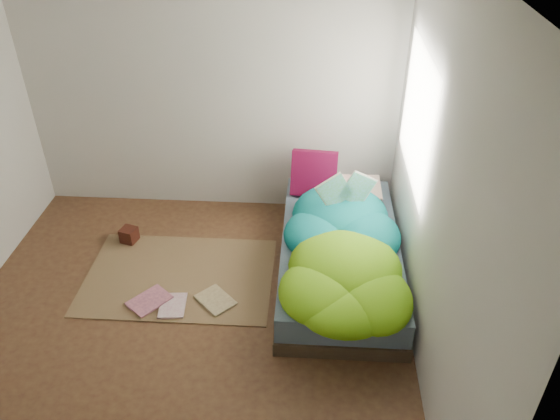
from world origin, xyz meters
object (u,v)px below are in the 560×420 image
(pillow_magenta, at_px, (314,173))
(floor_book_b, at_px, (141,294))
(open_book, at_px, (347,180))
(bed, at_px, (339,255))
(wooden_box, at_px, (129,235))
(floor_book_a, at_px, (160,306))

(pillow_magenta, height_order, floor_book_b, pillow_magenta)
(pillow_magenta, xyz_separation_m, open_book, (0.27, -0.54, 0.26))
(bed, bearing_deg, wooden_box, 171.43)
(bed, bearing_deg, floor_book_b, -164.98)
(floor_book_a, bearing_deg, floor_book_b, 142.41)
(pillow_magenta, bearing_deg, floor_book_b, -134.74)
(bed, relative_size, pillow_magenta, 4.73)
(open_book, bearing_deg, wooden_box, 160.97)
(wooden_box, bearing_deg, bed, -8.57)
(pillow_magenta, bearing_deg, bed, -66.64)
(floor_book_b, bearing_deg, bed, 54.82)
(wooden_box, bearing_deg, open_book, -2.90)
(bed, height_order, wooden_box, bed)
(bed, xyz_separation_m, floor_book_a, (-1.44, -0.56, -0.15))
(pillow_magenta, height_order, open_book, open_book)
(wooden_box, bearing_deg, pillow_magenta, 14.40)
(bed, xyz_separation_m, pillow_magenta, (-0.24, 0.73, 0.38))
(floor_book_b, bearing_deg, open_book, 60.54)
(bed, xyz_separation_m, open_book, (0.03, 0.19, 0.64))
(pillow_magenta, relative_size, floor_book_a, 1.50)
(floor_book_a, bearing_deg, wooden_box, 115.65)
(open_book, xyz_separation_m, floor_book_a, (-1.47, -0.75, -0.79))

